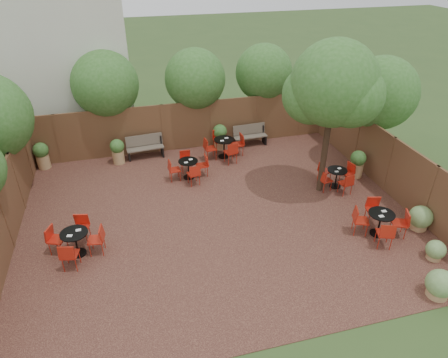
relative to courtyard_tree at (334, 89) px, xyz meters
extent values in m
plane|color=#354F23|center=(-3.79, -0.52, -3.65)|extent=(80.00, 80.00, 0.00)
cube|color=#351915|center=(-3.79, -0.52, -3.64)|extent=(12.00, 10.00, 0.02)
cube|color=brown|center=(-3.79, 4.48, -2.65)|extent=(12.00, 0.08, 2.00)
cube|color=brown|center=(-9.79, -0.52, -2.65)|extent=(0.08, 10.00, 2.00)
cube|color=brown|center=(2.21, -0.52, -2.65)|extent=(0.08, 10.00, 2.00)
cube|color=beige|center=(-8.29, 7.48, 0.35)|extent=(5.00, 4.00, 8.00)
sphere|color=#2E5F1F|center=(-6.79, 5.18, -0.88)|extent=(2.56, 2.56, 2.56)
sphere|color=#2E5F1F|center=(-3.29, 5.08, -0.92)|extent=(2.44, 2.44, 2.44)
sphere|color=#2E5F1F|center=(-0.29, 5.28, -0.93)|extent=(2.40, 2.40, 2.40)
sphere|color=#2E5F1F|center=(2.81, 1.48, -0.86)|extent=(2.64, 2.64, 2.64)
cylinder|color=black|center=(0.01, 0.01, -1.64)|extent=(0.24, 0.24, 3.99)
sphere|color=#2E5F1F|center=(0.01, 0.01, 0.16)|extent=(2.67, 2.67, 2.67)
sphere|color=#2E5F1F|center=(-0.49, 0.41, -0.28)|extent=(1.87, 1.87, 1.87)
sphere|color=#2E5F1F|center=(0.41, -0.39, -0.12)|extent=(1.95, 1.95, 1.95)
cube|color=brown|center=(-5.60, 4.03, -3.21)|extent=(1.49, 0.56, 0.05)
cube|color=brown|center=(-5.60, 4.22, -2.95)|extent=(1.46, 0.23, 0.44)
cube|color=black|center=(-6.26, 4.03, -3.44)|extent=(0.09, 0.44, 0.39)
cube|color=black|center=(-4.94, 4.03, -3.44)|extent=(0.09, 0.44, 0.39)
cube|color=brown|center=(-1.23, 4.03, -3.22)|extent=(1.43, 0.50, 0.05)
cube|color=brown|center=(-1.23, 4.22, -2.97)|extent=(1.42, 0.18, 0.43)
cube|color=black|center=(-1.87, 4.03, -3.44)|extent=(0.08, 0.43, 0.38)
cube|color=black|center=(-0.59, 4.03, -3.44)|extent=(0.08, 0.43, 0.38)
cylinder|color=black|center=(0.64, 0.07, -3.62)|extent=(0.40, 0.40, 0.03)
cylinder|color=black|center=(0.64, 0.07, -3.30)|extent=(0.05, 0.05, 0.63)
cylinder|color=black|center=(0.64, 0.07, -2.97)|extent=(0.69, 0.69, 0.03)
cube|color=white|center=(0.75, 0.14, -2.95)|extent=(0.15, 0.13, 0.01)
cube|color=white|center=(0.55, -0.04, -2.95)|extent=(0.15, 0.13, 0.01)
cylinder|color=black|center=(0.55, -2.68, -3.61)|extent=(0.44, 0.44, 0.03)
cylinder|color=black|center=(0.55, -2.68, -3.26)|extent=(0.05, 0.05, 0.69)
cylinder|color=black|center=(0.55, -2.68, -2.91)|extent=(0.75, 0.75, 0.03)
cube|color=white|center=(0.67, -2.60, -2.88)|extent=(0.16, 0.13, 0.01)
cube|color=white|center=(0.46, -2.80, -2.88)|extent=(0.16, 0.13, 0.01)
cylinder|color=black|center=(-7.98, -1.32, -3.61)|extent=(0.43, 0.43, 0.03)
cylinder|color=black|center=(-7.98, -1.32, -3.27)|extent=(0.05, 0.05, 0.69)
cylinder|color=black|center=(-7.98, -1.32, -2.91)|extent=(0.75, 0.75, 0.03)
cube|color=white|center=(-7.86, -1.24, -2.89)|extent=(0.16, 0.13, 0.01)
cube|color=white|center=(-8.08, -1.44, -2.89)|extent=(0.16, 0.13, 0.01)
cylinder|color=black|center=(-2.57, 3.28, -3.61)|extent=(0.45, 0.45, 0.03)
cylinder|color=black|center=(-2.57, 3.28, -3.25)|extent=(0.05, 0.05, 0.72)
cylinder|color=black|center=(-2.57, 3.28, -2.88)|extent=(0.79, 0.79, 0.03)
cube|color=white|center=(-2.45, 3.36, -2.85)|extent=(0.16, 0.12, 0.02)
cube|color=white|center=(-2.67, 3.15, -2.85)|extent=(0.16, 0.12, 0.02)
cylinder|color=black|center=(-4.24, 2.01, -3.62)|extent=(0.41, 0.41, 0.03)
cylinder|color=black|center=(-4.24, 2.01, -3.29)|extent=(0.05, 0.05, 0.65)
cylinder|color=black|center=(-4.24, 2.01, -2.95)|extent=(0.71, 0.71, 0.03)
cube|color=white|center=(-4.13, 2.08, -2.93)|extent=(0.13, 0.10, 0.01)
cube|color=white|center=(-4.33, 1.90, -2.93)|extent=(0.13, 0.10, 0.01)
cylinder|color=#A98354|center=(-6.67, 3.85, -3.37)|extent=(0.45, 0.45, 0.52)
sphere|color=#2E5F1F|center=(-6.67, 3.85, -2.91)|extent=(0.54, 0.54, 0.54)
cylinder|color=#A98354|center=(-2.53, 4.08, -3.36)|extent=(0.48, 0.48, 0.55)
sphere|color=#2E5F1F|center=(-2.53, 4.08, -2.87)|extent=(0.57, 0.57, 0.57)
cylinder|color=#A98354|center=(-9.44, 4.18, -3.36)|extent=(0.47, 0.47, 0.54)
sphere|color=#2E5F1F|center=(-9.44, 4.18, -2.88)|extent=(0.56, 0.56, 0.56)
cylinder|color=#A98354|center=(1.72, 0.54, -3.36)|extent=(0.47, 0.47, 0.53)
sphere|color=#2E5F1F|center=(1.72, 0.54, -2.89)|extent=(0.56, 0.56, 0.56)
cylinder|color=#A98354|center=(1.42, -4.01, -3.54)|extent=(0.38, 0.38, 0.17)
sphere|color=#668C48|center=(1.42, -4.01, -3.32)|extent=(0.52, 0.52, 0.52)
cylinder|color=#A98354|center=(0.57, -5.17, -3.52)|extent=(0.50, 0.50, 0.23)
sphere|color=#668C48|center=(0.57, -5.17, -3.23)|extent=(0.69, 0.69, 0.69)
cylinder|color=#A98354|center=(1.91, -2.73, -3.51)|extent=(0.51, 0.51, 0.23)
sphere|color=#668C48|center=(1.91, -2.73, -3.23)|extent=(0.69, 0.69, 0.69)
camera|label=1|loc=(-6.26, -10.61, 3.86)|focal=32.22mm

